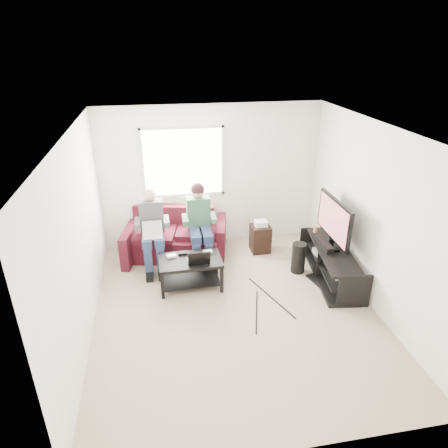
# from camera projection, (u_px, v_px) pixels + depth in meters

# --- Properties ---
(floor) EXTENTS (4.50, 4.50, 0.00)m
(floor) POSITION_uv_depth(u_px,v_px,m) (235.00, 310.00, 5.83)
(floor) COLOR tan
(floor) RESTS_ON ground
(ceiling) EXTENTS (4.50, 4.50, 0.00)m
(ceiling) POSITION_uv_depth(u_px,v_px,m) (238.00, 131.00, 4.73)
(ceiling) COLOR white
(ceiling) RESTS_ON wall_back
(wall_back) EXTENTS (4.50, 0.00, 4.50)m
(wall_back) POSITION_uv_depth(u_px,v_px,m) (211.00, 177.00, 7.29)
(wall_back) COLOR white
(wall_back) RESTS_ON floor
(wall_front) EXTENTS (4.50, 0.00, 4.50)m
(wall_front) POSITION_uv_depth(u_px,v_px,m) (292.00, 348.00, 3.28)
(wall_front) COLOR white
(wall_front) RESTS_ON floor
(wall_left) EXTENTS (0.00, 4.50, 4.50)m
(wall_left) POSITION_uv_depth(u_px,v_px,m) (79.00, 242.00, 4.96)
(wall_left) COLOR white
(wall_left) RESTS_ON floor
(wall_right) EXTENTS (0.00, 4.50, 4.50)m
(wall_right) POSITION_uv_depth(u_px,v_px,m) (375.00, 219.00, 5.60)
(wall_right) COLOR white
(wall_right) RESTS_ON floor
(window) EXTENTS (1.48, 0.04, 1.28)m
(window) POSITION_uv_depth(u_px,v_px,m) (183.00, 162.00, 7.06)
(window) COLOR white
(window) RESTS_ON wall_back
(sofa) EXTENTS (1.96, 1.14, 0.84)m
(sofa) POSITION_uv_depth(u_px,v_px,m) (176.00, 239.00, 7.21)
(sofa) COLOR #45111D
(sofa) RESTS_ON floor
(person_left) EXTENTS (0.40, 0.70, 1.35)m
(person_left) POSITION_uv_depth(u_px,v_px,m) (152.00, 226.00, 6.68)
(person_left) COLOR navy
(person_left) RESTS_ON sofa
(person_right) EXTENTS (0.40, 0.71, 1.39)m
(person_right) POSITION_uv_depth(u_px,v_px,m) (199.00, 219.00, 6.80)
(person_right) COLOR navy
(person_right) RESTS_ON sofa
(laptop_silver) EXTENTS (0.36, 0.28, 0.24)m
(laptop_silver) POSITION_uv_depth(u_px,v_px,m) (153.00, 233.00, 6.50)
(laptop_silver) COLOR silver
(laptop_silver) RESTS_ON person_left
(coffee_table) EXTENTS (0.98, 0.61, 0.48)m
(coffee_table) POSITION_uv_depth(u_px,v_px,m) (190.00, 266.00, 6.25)
(coffee_table) COLOR black
(coffee_table) RESTS_ON floor
(laptop_black) EXTENTS (0.36, 0.27, 0.24)m
(laptop_black) POSITION_uv_depth(u_px,v_px,m) (198.00, 254.00, 6.09)
(laptop_black) COLOR black
(laptop_black) RESTS_ON coffee_table
(controller_a) EXTENTS (0.15, 0.11, 0.04)m
(controller_a) POSITION_uv_depth(u_px,v_px,m) (171.00, 256.00, 6.25)
(controller_a) COLOR silver
(controller_a) RESTS_ON coffee_table
(controller_b) EXTENTS (0.14, 0.10, 0.04)m
(controller_b) POSITION_uv_depth(u_px,v_px,m) (183.00, 253.00, 6.33)
(controller_b) COLOR black
(controller_b) RESTS_ON coffee_table
(controller_c) EXTENTS (0.15, 0.11, 0.04)m
(controller_c) POSITION_uv_depth(u_px,v_px,m) (208.00, 252.00, 6.37)
(controller_c) COLOR gray
(controller_c) RESTS_ON coffee_table
(tv_stand) EXTENTS (0.71, 1.69, 0.54)m
(tv_stand) POSITION_uv_depth(u_px,v_px,m) (331.00, 265.00, 6.50)
(tv_stand) COLOR black
(tv_stand) RESTS_ON floor
(tv) EXTENTS (0.12, 1.10, 0.81)m
(tv) POSITION_uv_depth(u_px,v_px,m) (334.00, 221.00, 6.26)
(tv) COLOR black
(tv) RESTS_ON tv_stand
(soundbar) EXTENTS (0.12, 0.50, 0.10)m
(soundbar) POSITION_uv_depth(u_px,v_px,m) (324.00, 244.00, 6.42)
(soundbar) COLOR black
(soundbar) RESTS_ON tv_stand
(drink_cup) EXTENTS (0.08, 0.08, 0.12)m
(drink_cup) POSITION_uv_depth(u_px,v_px,m) (316.00, 229.00, 6.90)
(drink_cup) COLOR #AE6D4B
(drink_cup) RESTS_ON tv_stand
(console_white) EXTENTS (0.30, 0.22, 0.06)m
(console_white) POSITION_uv_depth(u_px,v_px,m) (343.00, 275.00, 6.11)
(console_white) COLOR silver
(console_white) RESTS_ON tv_stand
(console_grey) EXTENTS (0.34, 0.26, 0.08)m
(console_grey) POSITION_uv_depth(u_px,v_px,m) (324.00, 252.00, 6.73)
(console_grey) COLOR gray
(console_grey) RESTS_ON tv_stand
(console_black) EXTENTS (0.38, 0.30, 0.07)m
(console_black) POSITION_uv_depth(u_px,v_px,m) (333.00, 263.00, 6.42)
(console_black) COLOR black
(console_black) RESTS_ON tv_stand
(subwoofer) EXTENTS (0.23, 0.23, 0.52)m
(subwoofer) POSITION_uv_depth(u_px,v_px,m) (298.00, 258.00, 6.68)
(subwoofer) COLOR black
(subwoofer) RESTS_ON floor
(keyboard_floor) EXTENTS (0.26, 0.49, 0.03)m
(keyboard_floor) POSITION_uv_depth(u_px,v_px,m) (317.00, 281.00, 6.48)
(keyboard_floor) COLOR black
(keyboard_floor) RESTS_ON floor
(end_table) EXTENTS (0.34, 0.34, 0.61)m
(end_table) POSITION_uv_depth(u_px,v_px,m) (260.00, 237.00, 7.34)
(end_table) COLOR black
(end_table) RESTS_ON floor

